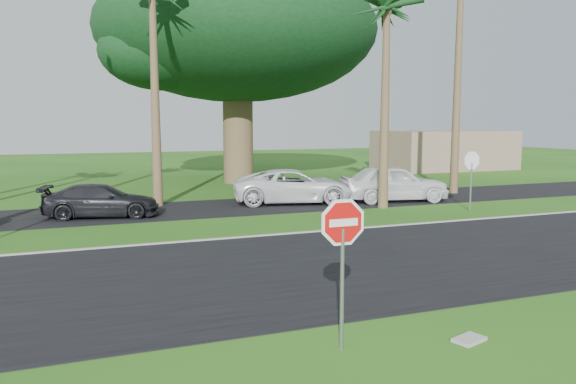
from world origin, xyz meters
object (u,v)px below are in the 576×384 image
at_px(stop_sign_near, 343,242).
at_px(car_minivan, 294,187).
at_px(car_pickup, 393,183).
at_px(stop_sign_far, 472,168).
at_px(car_dark, 101,201).

xyz_separation_m(stop_sign_near, car_minivan, (5.41, 15.60, -1.01)).
bearing_deg(car_pickup, car_minivan, 87.27).
distance_m(stop_sign_near, car_minivan, 16.54).
bearing_deg(stop_sign_far, car_pickup, -65.52).
bearing_deg(stop_sign_near, car_minivan, 70.86).
distance_m(stop_sign_far, car_minivan, 7.69).
height_order(car_dark, car_pickup, car_pickup).
relative_size(car_minivan, car_pickup, 1.10).
bearing_deg(car_minivan, car_dark, 109.44).
height_order(stop_sign_far, car_pickup, stop_sign_far).
bearing_deg(stop_sign_near, car_pickup, 55.56).
height_order(car_dark, car_minivan, car_minivan).
distance_m(stop_sign_near, car_pickup, 17.57).
distance_m(stop_sign_far, car_pickup, 3.92).
height_order(stop_sign_far, car_dark, stop_sign_far).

